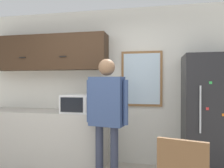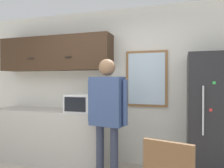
# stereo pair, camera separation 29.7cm
# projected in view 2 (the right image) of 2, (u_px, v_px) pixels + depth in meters

# --- Properties ---
(back_wall) EXTENTS (6.00, 0.06, 2.70)m
(back_wall) POSITION_uv_depth(u_px,v_px,m) (116.00, 86.00, 3.89)
(back_wall) COLOR silver
(back_wall) RESTS_ON ground_plane
(counter) EXTENTS (2.16, 0.65, 0.92)m
(counter) POSITION_uv_depth(u_px,v_px,m) (51.00, 135.00, 3.90)
(counter) COLOR #BCB7AD
(counter) RESTS_ON ground_plane
(upper_cabinets) EXTENTS (2.16, 0.39, 0.61)m
(upper_cabinets) POSITION_uv_depth(u_px,v_px,m) (55.00, 54.00, 4.01)
(upper_cabinets) COLOR #3D2819
(microwave) EXTENTS (0.52, 0.41, 0.29)m
(microwave) POSITION_uv_depth(u_px,v_px,m) (83.00, 103.00, 3.59)
(microwave) COLOR white
(microwave) RESTS_ON counter
(person) EXTENTS (0.61, 0.30, 1.74)m
(person) POSITION_uv_depth(u_px,v_px,m) (107.00, 107.00, 3.02)
(person) COLOR #33384C
(person) RESTS_ON ground_plane
(refrigerator) EXTENTS (0.81, 0.69, 1.82)m
(refrigerator) POSITION_uv_depth(u_px,v_px,m) (218.00, 118.00, 3.06)
(refrigerator) COLOR #232326
(refrigerator) RESTS_ON ground_plane
(window) EXTENTS (0.70, 0.05, 0.94)m
(window) POSITION_uv_depth(u_px,v_px,m) (146.00, 79.00, 3.68)
(window) COLOR olive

